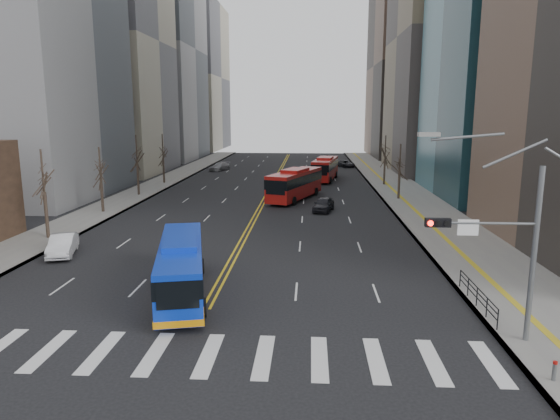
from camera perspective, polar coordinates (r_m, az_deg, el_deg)
ground at (r=22.69m, az=-11.18°, el=-15.86°), size 220.00×220.00×0.00m
sidewalk_right at (r=66.43m, az=13.92°, el=1.95°), size 7.00×130.00×0.15m
sidewalk_left at (r=68.91m, az=-15.13°, el=2.20°), size 5.00×130.00×0.15m
crosswalk at (r=22.69m, az=-11.18°, el=-15.85°), size 26.70×4.00×0.01m
centerline at (r=75.42m, az=-0.68°, el=3.27°), size 0.55×100.00×0.01m
office_towers at (r=89.27m, az=0.04°, el=19.88°), size 83.00×134.00×58.00m
signal_mast at (r=23.70m, az=24.01°, el=-2.93°), size 5.37×0.37×9.39m
pedestrian_railing at (r=28.61m, az=21.60°, el=-8.87°), size 0.06×6.06×1.02m
street_trees at (r=55.79m, az=-9.64°, el=5.41°), size 35.20×47.20×7.60m
blue_bus at (r=28.95m, az=-11.22°, el=-6.22°), size 4.77×11.32×3.25m
red_bus_near at (r=59.46m, az=1.74°, el=3.16°), size 6.52×11.94×3.70m
red_bus_far at (r=77.04m, az=5.19°, el=4.88°), size 4.49×11.66×3.60m
car_white at (r=39.63m, az=-23.59°, el=-3.68°), size 2.88×4.87×1.52m
car_dark_mid at (r=52.69m, az=4.99°, el=0.66°), size 2.67×4.65×1.49m
car_silver at (r=90.74m, az=-6.91°, el=4.97°), size 3.56×5.46×1.47m
car_dark_far at (r=96.64m, az=7.54°, el=5.26°), size 3.68×5.11×1.29m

